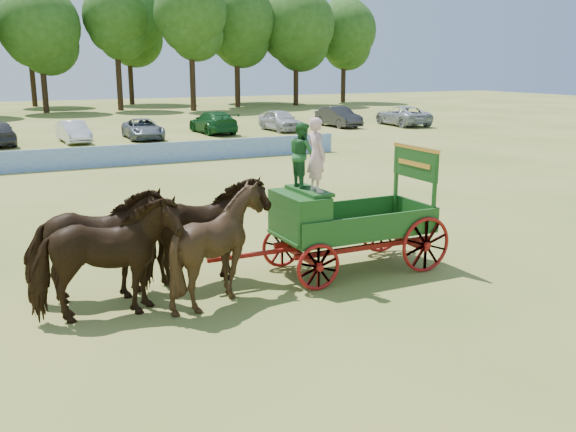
# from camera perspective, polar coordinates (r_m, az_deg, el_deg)

# --- Properties ---
(ground) EXTENTS (160.00, 160.00, 0.00)m
(ground) POSITION_cam_1_polar(r_m,az_deg,el_deg) (16.59, -1.21, -4.23)
(ground) COLOR #A5944A
(ground) RESTS_ON ground
(horse_lead_left) EXTENTS (3.01, 1.48, 2.49)m
(horse_lead_left) POSITION_cam_1_polar(r_m,az_deg,el_deg) (13.21, -15.95, -3.77)
(horse_lead_left) COLOR #311E0D
(horse_lead_left) RESTS_ON ground
(horse_lead_right) EXTENTS (3.11, 1.75, 2.49)m
(horse_lead_right) POSITION_cam_1_polar(r_m,az_deg,el_deg) (14.25, -16.76, -2.57)
(horse_lead_right) COLOR #311E0D
(horse_lead_right) RESTS_ON ground
(horse_wheel_left) EXTENTS (2.68, 2.50, 2.50)m
(horse_wheel_left) POSITION_cam_1_polar(r_m,az_deg,el_deg) (13.79, -6.11, -2.58)
(horse_wheel_left) COLOR #311E0D
(horse_wheel_left) RESTS_ON ground
(horse_wheel_right) EXTENTS (3.08, 1.66, 2.49)m
(horse_wheel_right) POSITION_cam_1_polar(r_m,az_deg,el_deg) (14.79, -7.58, -1.52)
(horse_wheel_right) COLOR #311E0D
(horse_wheel_right) RESTS_ON ground
(farm_dray) EXTENTS (6.00, 2.00, 3.85)m
(farm_dray) POSITION_cam_1_polar(r_m,az_deg,el_deg) (15.39, 3.48, 0.77)
(farm_dray) COLOR maroon
(farm_dray) RESTS_ON ground
(sponsor_banner) EXTENTS (26.00, 0.08, 1.05)m
(sponsor_banner) POSITION_cam_1_polar(r_m,az_deg,el_deg) (33.14, -16.13, 5.10)
(sponsor_banner) COLOR #2044B0
(sponsor_banner) RESTS_ON ground
(parked_cars) EXTENTS (53.98, 7.33, 1.61)m
(parked_cars) POSITION_cam_1_polar(r_m,az_deg,el_deg) (45.13, -15.58, 7.53)
(parked_cars) COLOR silver
(parked_cars) RESTS_ON ground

